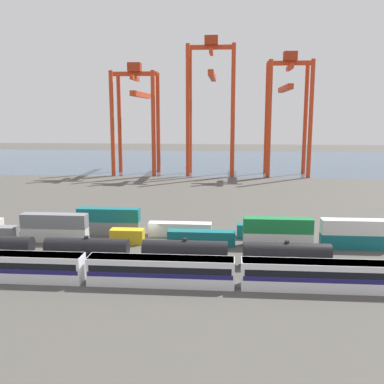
# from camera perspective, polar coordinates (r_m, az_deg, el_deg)

# --- Properties ---
(ground_plane) EXTENTS (420.00, 420.00, 0.00)m
(ground_plane) POSITION_cam_1_polar(r_m,az_deg,el_deg) (123.33, -2.08, -0.73)
(ground_plane) COLOR #4C4944
(harbour_water) EXTENTS (400.00, 110.00, 0.01)m
(harbour_water) POSITION_cam_1_polar(r_m,az_deg,el_deg) (217.04, 0.86, 4.04)
(harbour_water) COLOR #384C60
(harbour_water) RESTS_ON ground_plane
(passenger_train) EXTENTS (62.43, 3.14, 3.90)m
(passenger_train) POSITION_cam_1_polar(r_m,az_deg,el_deg) (61.90, -4.04, -9.96)
(passenger_train) COLOR silver
(passenger_train) RESTS_ON ground_plane
(freight_tank_row) EXTENTS (60.17, 2.78, 4.24)m
(freight_tank_row) POSITION_cam_1_polar(r_m,az_deg,el_deg) (70.73, -7.28, -7.55)
(freight_tank_row) COLOR #232326
(freight_tank_row) RESTS_ON ground_plane
(shipping_container_1) EXTENTS (12.10, 2.44, 2.60)m
(shipping_container_1) POSITION_cam_1_polar(r_m,az_deg,el_deg) (85.64, -17.21, -5.24)
(shipping_container_1) COLOR silver
(shipping_container_1) RESTS_ON ground_plane
(shipping_container_2) EXTENTS (12.10, 2.44, 2.60)m
(shipping_container_2) POSITION_cam_1_polar(r_m,az_deg,el_deg) (85.00, -17.31, -3.55)
(shipping_container_2) COLOR slate
(shipping_container_2) RESTS_ON shipping_container_1
(shipping_container_3) EXTENTS (6.04, 2.44, 2.60)m
(shipping_container_3) POSITION_cam_1_polar(r_m,az_deg,el_deg) (81.64, -8.34, -5.64)
(shipping_container_3) COLOR gold
(shipping_container_3) RESTS_ON ground_plane
(shipping_container_4) EXTENTS (12.10, 2.44, 2.60)m
(shipping_container_4) POSITION_cam_1_polar(r_m,az_deg,el_deg) (79.75, 1.21, -5.91)
(shipping_container_4) COLOR #146066
(shipping_container_4) RESTS_ON ground_plane
(shipping_container_5) EXTENTS (12.10, 2.44, 2.60)m
(shipping_container_5) POSITION_cam_1_polar(r_m,az_deg,el_deg) (80.12, 10.94, -6.03)
(shipping_container_5) COLOR silver
(shipping_container_5) RESTS_ON ground_plane
(shipping_container_6) EXTENTS (12.10, 2.44, 2.60)m
(shipping_container_6) POSITION_cam_1_polar(r_m,az_deg,el_deg) (79.44, 11.00, -4.23)
(shipping_container_6) COLOR #197538
(shipping_container_6) RESTS_ON shipping_container_5
(shipping_container_7) EXTENTS (12.10, 2.44, 2.60)m
(shipping_container_7) POSITION_cam_1_polar(r_m,az_deg,el_deg) (82.72, 20.32, -5.97)
(shipping_container_7) COLOR #146066
(shipping_container_7) RESTS_ON ground_plane
(shipping_container_8) EXTENTS (12.10, 2.44, 2.60)m
(shipping_container_8) POSITION_cam_1_polar(r_m,az_deg,el_deg) (82.06, 20.44, -4.23)
(shipping_container_8) COLOR silver
(shipping_container_8) RESTS_ON shipping_container_7
(shipping_container_11) EXTENTS (6.04, 2.44, 2.60)m
(shipping_container_11) POSITION_cam_1_polar(r_m,az_deg,el_deg) (92.61, -19.01, -4.19)
(shipping_container_11) COLOR #AD211C
(shipping_container_11) RESTS_ON ground_plane
(shipping_container_12) EXTENTS (12.10, 2.44, 2.60)m
(shipping_container_12) POSITION_cam_1_polar(r_m,az_deg,el_deg) (87.99, -10.64, -4.54)
(shipping_container_12) COLOR slate
(shipping_container_12) RESTS_ON ground_plane
(shipping_container_13) EXTENTS (12.10, 2.44, 2.60)m
(shipping_container_13) POSITION_cam_1_polar(r_m,az_deg,el_deg) (87.37, -10.70, -2.89)
(shipping_container_13) COLOR #146066
(shipping_container_13) RESTS_ON shipping_container_12
(shipping_container_14) EXTENTS (12.10, 2.44, 2.60)m
(shipping_container_14) POSITION_cam_1_polar(r_m,az_deg,el_deg) (85.43, -1.56, -4.81)
(shipping_container_14) COLOR silver
(shipping_container_14) RESTS_ON ground_plane
(shipping_container_15) EXTENTS (6.04, 2.44, 2.60)m
(shipping_container_15) POSITION_cam_1_polar(r_m,az_deg,el_deg) (85.10, 7.85, -4.97)
(shipping_container_15) COLOR #146066
(shipping_container_15) RESTS_ON ground_plane
(gantry_crane_west) EXTENTS (16.98, 35.48, 41.53)m
(gantry_crane_west) POSITION_cam_1_polar(r_m,az_deg,el_deg) (174.01, -7.11, 10.84)
(gantry_crane_west) COLOR red
(gantry_crane_west) RESTS_ON ground_plane
(gantry_crane_central) EXTENTS (17.97, 35.92, 50.73)m
(gantry_crane_central) POSITION_cam_1_polar(r_m,az_deg,el_deg) (170.59, 2.49, 12.67)
(gantry_crane_central) COLOR red
(gantry_crane_central) RESTS_ON ground_plane
(gantry_crane_east) EXTENTS (16.17, 34.25, 44.93)m
(gantry_crane_east) POSITION_cam_1_polar(r_m,az_deg,el_deg) (171.55, 12.22, 11.29)
(gantry_crane_east) COLOR red
(gantry_crane_east) RESTS_ON ground_plane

